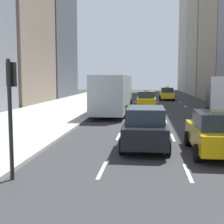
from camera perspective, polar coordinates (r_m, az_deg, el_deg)
The scene contains 9 objects.
sidewalk_left at distance 30.29m, azimuth -9.45°, elevation 0.52°, with size 8.00×66.00×0.15m, color #ADAAA3.
lane_markings at distance 25.21m, azimuth 9.41°, elevation -0.78°, with size 5.72×56.00×0.01m.
building_row_right at distance 51.93m, azimuth 19.11°, elevation 17.46°, with size 6.00×77.82×36.14m.
taxi_lead at distance 13.16m, azimuth 18.39°, elevation -3.56°, with size 2.02×4.40×1.87m.
taxi_second at distance 31.31m, azimuth 6.29°, elevation 2.23°, with size 2.02×4.40×1.87m.
taxi_third at distance 43.83m, azimuth 10.00°, elevation 3.31°, with size 2.02×4.40×1.87m.
sedan_black_near at distance 13.80m, azimuth 6.11°, elevation -2.71°, with size 2.02×4.87×1.79m.
city_bus at distance 27.09m, azimuth 0.32°, elevation 3.57°, with size 2.80×11.61×3.25m.
traffic_light_pole at distance 9.70m, azimuth -17.99°, elevation 2.17°, with size 0.24×0.42×3.60m.
Camera 1 is at (1.25, -1.99, 3.05)m, focal length 50.00 mm.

